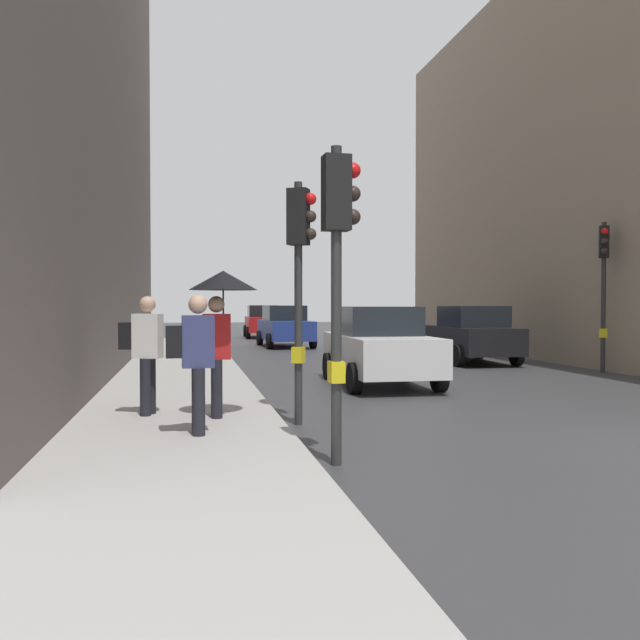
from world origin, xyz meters
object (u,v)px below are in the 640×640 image
object	(u,v)px
car_red_sedan	(263,321)
pedestrian_with_black_backpack	(145,348)
car_blue_van	(285,326)
pedestrian_with_umbrella	(221,302)
traffic_light_mid_street	(604,269)
car_dark_suv	(470,334)
pedestrian_with_grey_backpack	(194,355)
traffic_light_near_left	(338,246)
traffic_light_near_right	(300,258)
car_white_compact	(379,346)

from	to	relation	value
car_red_sedan	pedestrian_with_black_backpack	distance (m)	26.69
car_blue_van	pedestrian_with_black_backpack	distance (m)	18.68
pedestrian_with_umbrella	car_blue_van	bearing A→B (deg)	78.87
pedestrian_with_black_backpack	traffic_light_mid_street	bearing A→B (deg)	25.99
car_dark_suv	pedestrian_with_grey_backpack	bearing A→B (deg)	-128.23
pedestrian_with_umbrella	pedestrian_with_grey_backpack	bearing A→B (deg)	-107.63
traffic_light_near_left	pedestrian_with_umbrella	xyz separation A→B (m)	(-1.18, 2.54, -0.62)
traffic_light_mid_street	car_blue_van	distance (m)	14.29
car_dark_suv	traffic_light_near_right	bearing A→B (deg)	-126.15
car_blue_van	pedestrian_with_grey_backpack	distance (m)	20.16
car_red_sedan	car_blue_van	xyz separation A→B (m)	(0.01, -8.20, 0.00)
traffic_light_mid_street	traffic_light_near_left	bearing A→B (deg)	-136.91
pedestrian_with_black_backpack	pedestrian_with_grey_backpack	bearing A→B (deg)	-67.18
pedestrian_with_grey_backpack	pedestrian_with_black_backpack	bearing A→B (deg)	112.82
traffic_light_near_left	car_dark_suv	world-z (taller)	traffic_light_near_left
traffic_light_mid_street	car_white_compact	size ratio (longest dim) A/B	0.94
car_red_sedan	car_white_compact	xyz separation A→B (m)	(0.13, -22.08, 0.00)
car_white_compact	pedestrian_with_grey_backpack	bearing A→B (deg)	-125.24
pedestrian_with_black_backpack	car_white_compact	bearing A→B (deg)	40.76
car_blue_van	car_dark_suv	bearing A→B (deg)	-63.07
traffic_light_near_left	car_white_compact	xyz separation A→B (m)	(2.58, 7.16, -1.59)
car_red_sedan	pedestrian_with_black_backpack	world-z (taller)	pedestrian_with_black_backpack
car_dark_suv	pedestrian_with_black_backpack	size ratio (longest dim) A/B	2.39
traffic_light_mid_street	car_blue_van	world-z (taller)	traffic_light_mid_street
pedestrian_with_grey_backpack	car_white_compact	bearing A→B (deg)	54.76
traffic_light_mid_street	pedestrian_with_umbrella	bearing A→B (deg)	-149.80
traffic_light_mid_street	pedestrian_with_black_backpack	world-z (taller)	traffic_light_mid_street
car_white_compact	pedestrian_with_black_backpack	distance (m)	6.42
pedestrian_with_umbrella	car_dark_suv	bearing A→B (deg)	49.66
car_blue_van	pedestrian_with_grey_backpack	world-z (taller)	pedestrian_with_grey_backpack
traffic_light_mid_street	pedestrian_with_black_backpack	distance (m)	12.78
pedestrian_with_grey_backpack	traffic_light_near_right	bearing A→B (deg)	39.64
traffic_light_near_left	car_white_compact	bearing A→B (deg)	70.20
car_white_compact	car_blue_van	bearing A→B (deg)	90.48
traffic_light_mid_street	car_dark_suv	size ratio (longest dim) A/B	0.94
car_white_compact	pedestrian_with_umbrella	distance (m)	6.03
traffic_light_mid_street	pedestrian_with_umbrella	size ratio (longest dim) A/B	1.86
traffic_light_near_right	car_blue_van	xyz separation A→B (m)	(2.46, 18.45, -1.63)
car_red_sedan	pedestrian_with_grey_backpack	world-z (taller)	pedestrian_with_grey_backpack
pedestrian_with_black_backpack	car_red_sedan	bearing A→B (deg)	79.78
pedestrian_with_umbrella	pedestrian_with_black_backpack	size ratio (longest dim) A/B	1.21
pedestrian_with_grey_backpack	traffic_light_mid_street	bearing A→B (deg)	34.13
traffic_light_near_right	pedestrian_with_black_backpack	size ratio (longest dim) A/B	2.06
car_blue_van	pedestrian_with_umbrella	xyz separation A→B (m)	(-3.64, -18.49, 0.96)
traffic_light_near_right	pedestrian_with_black_backpack	world-z (taller)	traffic_light_near_right
traffic_light_near_left	car_dark_suv	size ratio (longest dim) A/B	0.84
car_dark_suv	pedestrian_with_umbrella	world-z (taller)	pedestrian_with_umbrella
car_blue_van	car_white_compact	distance (m)	13.87
car_red_sedan	pedestrian_with_umbrella	xyz separation A→B (m)	(-3.63, -26.70, 0.96)
traffic_light_mid_street	car_dark_suv	bearing A→B (deg)	120.56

